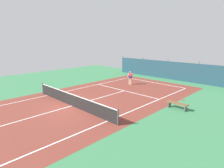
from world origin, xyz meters
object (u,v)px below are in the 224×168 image
Objects in this scene: parked_car at (191,72)px; water_bottle at (182,99)px; tennis_net at (72,100)px; courtside_bench at (177,104)px; tennis_ball_near_player at (100,89)px; tennis_player at (130,77)px.

water_bottle is (3.53, -10.42, -0.72)m from parked_car.
courtside_bench is at bearing 39.85° from tennis_net.
parked_car reaches higher than tennis_net.
parked_car is 11.02m from water_bottle.
tennis_ball_near_player is (-2.37, 5.10, -0.48)m from tennis_net.
tennis_player is 6.83× the size of water_bottle.
tennis_net reaches higher than courtside_bench.
tennis_player is 0.38× the size of parked_car.
parked_car is 2.66× the size of courtside_bench.
tennis_net reaches higher than tennis_ball_near_player.
tennis_player is 8.61m from courtside_bench.
tennis_net is 2.37× the size of parked_car.
tennis_ball_near_player is 0.02× the size of parked_car.
tennis_net is at bearing -65.08° from tennis_ball_near_player.
tennis_player is at bearing 69.97° from parked_car.
courtside_bench is at bearing -74.61° from water_bottle.
tennis_player is at bearing 98.79° from tennis_net.
tennis_ball_near_player is at bearing -163.78° from water_bottle.
tennis_ball_near_player is at bearing 114.92° from tennis_net.
parked_car is (4.54, 12.77, 0.81)m from tennis_ball_near_player.
courtside_bench is at bearing 1.09° from tennis_ball_near_player.
tennis_player is 24.85× the size of tennis_ball_near_player.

